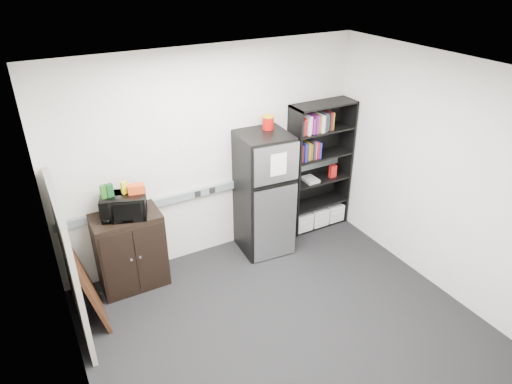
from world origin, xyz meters
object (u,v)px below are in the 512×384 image
cubicle_partition (69,264)px  cabinet (130,251)px  microwave (124,206)px  bookshelf (319,168)px  refrigerator (263,194)px

cubicle_partition → cabinet: bearing=31.4°
cubicle_partition → microwave: size_ratio=3.33×
cabinet → cubicle_partition: bearing=-148.6°
bookshelf → cubicle_partition: 3.46m
bookshelf → microwave: bookshelf is taller
cabinet → refrigerator: refrigerator is taller
microwave → refrigerator: (1.76, -0.06, -0.27)m
bookshelf → microwave: (-2.74, -0.08, 0.18)m
cubicle_partition → microwave: (0.69, 0.40, 0.28)m
bookshelf → microwave: bearing=-178.3°
refrigerator → cubicle_partition: bearing=-167.9°
bookshelf → cabinet: bookshelf is taller
bookshelf → cubicle_partition: bookshelf is taller
cubicle_partition → cabinet: cubicle_partition is taller
bookshelf → microwave: 2.75m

